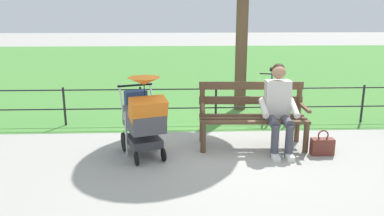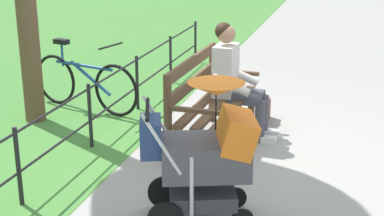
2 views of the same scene
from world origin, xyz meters
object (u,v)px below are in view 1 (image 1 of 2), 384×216
handbag (322,146)px  bicycle (271,96)px  park_bench (252,112)px  stroller (144,116)px  person_on_bench (279,106)px

handbag → bicycle: 2.28m
park_bench → bicycle: park_bench is taller
stroller → bicycle: (-2.34, -2.21, -0.23)m
park_bench → person_on_bench: 0.44m
stroller → park_bench: bearing=-165.7°
stroller → handbag: bearing=179.0°
person_on_bench → handbag: size_ratio=3.45×
person_on_bench → park_bench: bearing=-33.1°
park_bench → stroller: size_ratio=1.41×
person_on_bench → stroller: 1.95m
handbag → bicycle: (0.21, -2.25, 0.24)m
person_on_bench → bicycle: size_ratio=0.79×
handbag → bicycle: bearing=-84.7°
person_on_bench → stroller: bearing=5.4°
stroller → handbag: (-2.55, 0.04, -0.47)m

